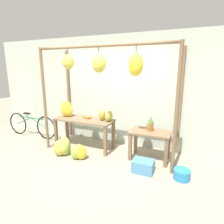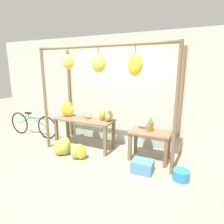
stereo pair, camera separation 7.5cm
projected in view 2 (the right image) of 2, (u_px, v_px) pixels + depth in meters
ground_plane at (92, 167)px, 3.87m from camera, size 20.00×20.00×0.00m
shop_wall_back at (119, 91)px, 4.85m from camera, size 8.00×0.08×2.80m
stall_awning at (106, 77)px, 3.95m from camera, size 3.12×1.13×2.45m
display_table_main at (84, 124)px, 4.70m from camera, size 1.50×0.57×0.75m
display_table_side at (150, 138)px, 4.07m from camera, size 0.86×0.53×0.65m
banana_pile_on_table at (68, 109)px, 4.88m from camera, size 0.36×0.34×0.42m
orange_pile at (88, 117)px, 4.68m from camera, size 0.19×0.11×0.08m
pineapple_cluster at (150, 125)px, 4.05m from camera, size 0.14×0.15×0.33m
banana_pile_ground_left at (63, 147)px, 4.39m from camera, size 0.45×0.44×0.42m
banana_pile_ground_right at (79, 152)px, 4.18m from camera, size 0.40×0.33×0.34m
fruit_crate_white at (142, 166)px, 3.66m from camera, size 0.41×0.32×0.23m
blue_bucket at (181, 175)px, 3.40m from camera, size 0.30×0.30×0.18m
parked_bicycle at (33, 125)px, 5.56m from camera, size 1.76×0.08×0.71m
papaya_pile at (106, 116)px, 4.46m from camera, size 0.40×0.27×0.27m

